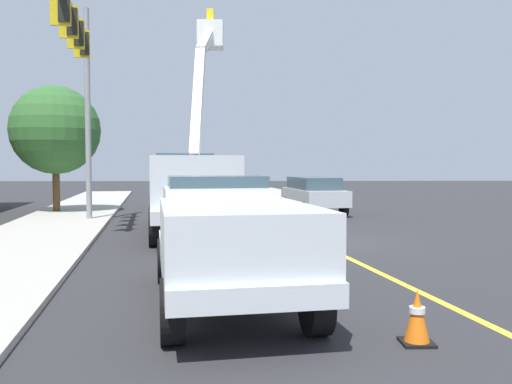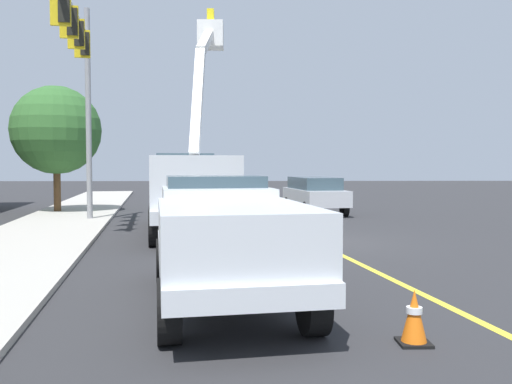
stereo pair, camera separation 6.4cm
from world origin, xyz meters
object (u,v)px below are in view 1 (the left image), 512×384
Objects in this scene: utility_bucket_truck at (189,184)px; traffic_signal_mast at (80,63)px; traffic_cone_leading at (417,317)px; traffic_cone_mid_front at (232,210)px; service_pickup_truck at (227,236)px; passing_minivan at (314,193)px.

traffic_signal_mast reaches higher than utility_bucket_truck.
traffic_cone_mid_front is at bearing 9.26° from traffic_cone_leading.
traffic_cone_leading is at bearing -148.26° from traffic_signal_mast.
traffic_cone_leading is (-11.40, -3.95, -1.29)m from utility_bucket_truck.
traffic_cone_leading is 0.08× the size of traffic_signal_mast.
traffic_signal_mast is at bearing 31.74° from traffic_cone_leading.
traffic_cone_mid_front is at bearing -17.18° from utility_bucket_truck.
utility_bucket_truck reaches higher than service_pickup_truck.
traffic_cone_mid_front is at bearing 123.14° from passing_minivan.
passing_minivan is 18.32m from traffic_cone_leading.
utility_bucket_truck is 1.01× the size of traffic_signal_mast.
traffic_cone_mid_front is (15.83, 2.58, 0.05)m from traffic_cone_leading.
service_pickup_truck reaches higher than traffic_cone_mid_front.
traffic_cone_mid_front is at bearing 0.54° from service_pickup_truck.
traffic_cone_leading is at bearing 176.34° from passing_minivan.
service_pickup_truck is 7.32× the size of traffic_cone_mid_front.
utility_bucket_truck is 1.45× the size of service_pickup_truck.
passing_minivan is 4.52m from traffic_cone_mid_front.
service_pickup_truck is at bearing -153.10° from traffic_signal_mast.
passing_minivan is 11.67m from traffic_signal_mast.
traffic_signal_mast is (-3.06, 5.32, 5.45)m from traffic_cone_mid_front.
utility_bucket_truck is 12.13m from traffic_cone_leading.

